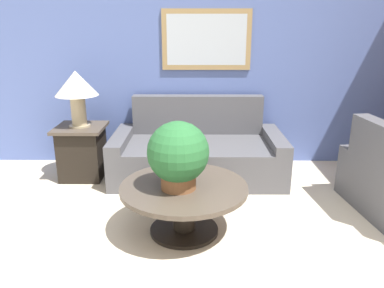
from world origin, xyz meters
TOP-DOWN VIEW (x-y plane):
  - wall_back at (0.00, 2.72)m, footprint 6.88×0.09m
  - couch_main at (-0.10, 2.19)m, footprint 1.97×0.99m
  - coffee_table at (-0.22, 0.90)m, footprint 1.08×1.08m
  - side_table at (-1.45, 2.14)m, footprint 0.55×0.55m
  - table_lamp at (-1.45, 2.14)m, footprint 0.48×0.48m
  - potted_plant_on_table at (-0.27, 0.85)m, footprint 0.50×0.50m

SIDE VIEW (x-z plane):
  - couch_main at x=-0.10m, z-range -0.17..0.73m
  - side_table at x=-1.45m, z-range 0.01..0.63m
  - coffee_table at x=-0.22m, z-range 0.10..0.54m
  - potted_plant_on_table at x=-0.27m, z-range 0.45..1.02m
  - table_lamp at x=-1.45m, z-range 0.75..1.38m
  - wall_back at x=0.00m, z-range 0.01..2.61m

